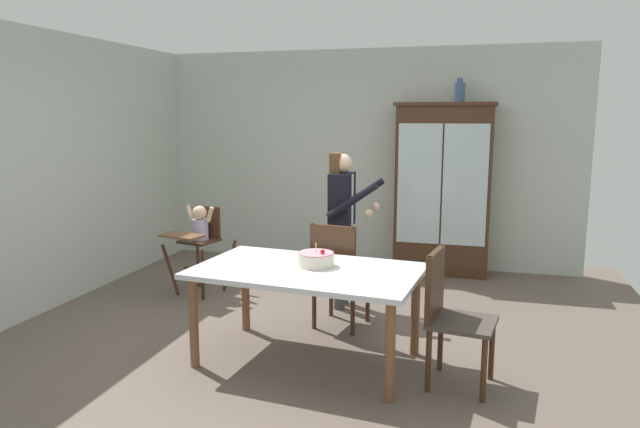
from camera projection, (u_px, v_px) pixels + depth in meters
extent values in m
plane|color=#66564C|center=(304.00, 335.00, 5.00)|extent=(6.24, 6.24, 0.00)
cube|color=beige|center=(364.00, 158.00, 7.27)|extent=(5.32, 0.06, 2.70)
cube|color=beige|center=(39.00, 172.00, 5.46)|extent=(0.06, 5.32, 2.70)
cube|color=#422819|center=(443.00, 191.00, 6.81)|extent=(1.10, 0.42, 2.00)
cube|color=#422819|center=(446.00, 104.00, 6.64)|extent=(1.16, 0.48, 0.04)
cube|color=silver|center=(419.00, 184.00, 6.66)|extent=(0.50, 0.01, 1.40)
cube|color=silver|center=(465.00, 186.00, 6.52)|extent=(0.50, 0.01, 1.40)
cube|color=#422819|center=(443.00, 183.00, 6.80)|extent=(1.02, 0.36, 0.02)
cylinder|color=#3D567F|center=(459.00, 92.00, 6.58)|extent=(0.13, 0.13, 0.22)
cylinder|color=#3D567F|center=(460.00, 80.00, 6.56)|extent=(0.07, 0.07, 0.05)
cylinder|color=#422819|center=(170.00, 270.00, 6.04)|extent=(0.16, 0.12, 0.56)
cylinder|color=#422819|center=(203.00, 275.00, 5.84)|extent=(0.12, 0.16, 0.56)
cylinder|color=#422819|center=(198.00, 261.00, 6.42)|extent=(0.12, 0.16, 0.56)
cylinder|color=#422819|center=(229.00, 265.00, 6.22)|extent=(0.16, 0.12, 0.56)
cube|color=#422819|center=(200.00, 270.00, 6.13)|extent=(0.42, 0.14, 0.02)
cube|color=#422819|center=(199.00, 241.00, 6.08)|extent=(0.41, 0.41, 0.02)
cube|color=#422819|center=(208.00, 222.00, 6.18)|extent=(0.30, 0.10, 0.34)
cube|color=brown|center=(181.00, 236.00, 5.83)|extent=(0.48, 0.33, 0.02)
cylinder|color=#B2ADD1|center=(200.00, 229.00, 6.08)|extent=(0.17, 0.17, 0.22)
sphere|color=beige|center=(200.00, 213.00, 6.05)|extent=(0.15, 0.15, 0.15)
cylinder|color=beige|center=(189.00, 212.00, 6.11)|extent=(0.10, 0.06, 0.17)
cylinder|color=beige|center=(210.00, 215.00, 5.98)|extent=(0.10, 0.06, 0.17)
cylinder|color=#47474C|center=(340.00, 268.00, 5.60)|extent=(0.11, 0.11, 0.82)
cylinder|color=#47474C|center=(343.00, 264.00, 5.76)|extent=(0.11, 0.11, 0.82)
cube|color=black|center=(342.00, 199.00, 5.57)|extent=(0.20, 0.36, 0.52)
cube|color=white|center=(352.00, 200.00, 5.54)|extent=(0.01, 0.06, 0.49)
sphere|color=beige|center=(342.00, 163.00, 5.51)|extent=(0.19, 0.19, 0.19)
cube|color=brown|center=(337.00, 176.00, 5.54)|extent=(0.10, 0.20, 0.44)
cylinder|color=black|center=(352.00, 201.00, 5.34)|extent=(0.49, 0.08, 0.37)
sphere|color=beige|center=(369.00, 214.00, 5.32)|extent=(0.08, 0.08, 0.08)
cylinder|color=black|center=(360.00, 195.00, 5.72)|extent=(0.49, 0.08, 0.37)
sphere|color=beige|center=(376.00, 207.00, 5.70)|extent=(0.08, 0.08, 0.08)
cube|color=silver|center=(307.00, 271.00, 4.35)|extent=(1.78, 1.16, 0.04)
cylinder|color=brown|center=(194.00, 322.00, 4.31)|extent=(0.07, 0.07, 0.70)
cylinder|color=brown|center=(390.00, 352.00, 3.77)|extent=(0.07, 0.07, 0.70)
cylinder|color=brown|center=(245.00, 292.00, 5.06)|extent=(0.07, 0.07, 0.70)
cylinder|color=brown|center=(415.00, 313.00, 4.52)|extent=(0.07, 0.07, 0.70)
cylinder|color=beige|center=(316.00, 260.00, 4.41)|extent=(0.28, 0.28, 0.10)
cylinder|color=pink|center=(316.00, 253.00, 4.40)|extent=(0.27, 0.27, 0.01)
cylinder|color=#F2E5CC|center=(316.00, 249.00, 4.40)|extent=(0.01, 0.01, 0.06)
cone|color=yellow|center=(316.00, 243.00, 4.39)|extent=(0.02, 0.02, 0.02)
sphere|color=red|center=(323.00, 252.00, 4.35)|extent=(0.04, 0.04, 0.04)
cylinder|color=#422819|center=(368.00, 298.00, 5.28)|extent=(0.04, 0.04, 0.45)
cylinder|color=#422819|center=(331.00, 293.00, 5.43)|extent=(0.04, 0.04, 0.45)
cylinder|color=#422819|center=(353.00, 310.00, 4.95)|extent=(0.04, 0.04, 0.45)
cylinder|color=#422819|center=(314.00, 304.00, 5.10)|extent=(0.04, 0.04, 0.45)
cube|color=#473D38|center=(342.00, 276.00, 5.15)|extent=(0.51, 0.51, 0.03)
cube|color=#422819|center=(333.00, 253.00, 4.93)|extent=(0.42, 0.11, 0.48)
cylinder|color=#422819|center=(353.00, 255.00, 4.85)|extent=(0.03, 0.03, 0.48)
cylinder|color=#422819|center=(313.00, 251.00, 5.01)|extent=(0.03, 0.03, 0.48)
cylinder|color=#422819|center=(484.00, 370.00, 3.78)|extent=(0.04, 0.04, 0.45)
cylinder|color=#422819|center=(492.00, 350.00, 4.12)|extent=(0.04, 0.04, 0.45)
cylinder|color=#422819|center=(428.00, 361.00, 3.93)|extent=(0.04, 0.04, 0.45)
cylinder|color=#422819|center=(440.00, 341.00, 4.27)|extent=(0.04, 0.04, 0.45)
cube|color=#473D38|center=(462.00, 323.00, 3.98)|extent=(0.50, 0.50, 0.03)
cube|color=#422819|center=(435.00, 284.00, 4.02)|extent=(0.10, 0.42, 0.48)
cylinder|color=#422819|center=(428.00, 291.00, 3.85)|extent=(0.03, 0.03, 0.48)
cylinder|color=#422819|center=(441.00, 277.00, 4.19)|extent=(0.03, 0.03, 0.48)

